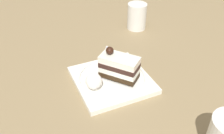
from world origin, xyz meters
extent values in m
plane|color=#897451|center=(0.00, 0.00, 0.00)|extent=(2.40, 2.40, 0.00)
cube|color=white|center=(0.03, -0.01, 0.01)|extent=(0.23, 0.23, 0.01)
torus|color=white|center=(0.03, -0.01, 0.02)|extent=(0.22, 0.22, 0.01)
cube|color=black|center=(0.01, 0.00, 0.03)|extent=(0.09, 0.11, 0.01)
cube|color=white|center=(0.01, 0.00, 0.04)|extent=(0.09, 0.11, 0.01)
cube|color=#321D17|center=(0.01, 0.00, 0.06)|extent=(0.09, 0.11, 0.01)
cube|color=white|center=(0.01, 0.00, 0.07)|extent=(0.09, 0.11, 0.01)
cube|color=white|center=(0.01, 0.00, 0.08)|extent=(0.09, 0.11, 0.00)
sphere|color=black|center=(0.02, -0.03, 0.09)|extent=(0.02, 0.02, 0.02)
ellipsoid|color=white|center=(0.09, 0.00, 0.04)|extent=(0.04, 0.04, 0.04)
cube|color=silver|center=(-0.02, -0.11, 0.02)|extent=(0.05, 0.06, 0.00)
cube|color=silver|center=(0.01, -0.08, 0.02)|extent=(0.02, 0.02, 0.00)
cube|color=silver|center=(0.02, -0.06, 0.02)|extent=(0.02, 0.02, 0.00)
cube|color=silver|center=(0.02, -0.06, 0.02)|extent=(0.02, 0.02, 0.00)
cube|color=silver|center=(0.02, -0.06, 0.02)|extent=(0.02, 0.02, 0.00)
cube|color=silver|center=(0.02, -0.06, 0.02)|extent=(0.02, 0.02, 0.00)
cylinder|color=white|center=(-0.23, -0.21, 0.05)|extent=(0.07, 0.07, 0.09)
cylinder|color=beige|center=(-0.23, -0.21, 0.03)|extent=(0.06, 0.06, 0.04)
camera|label=1|loc=(0.35, 0.42, 0.44)|focal=41.28mm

